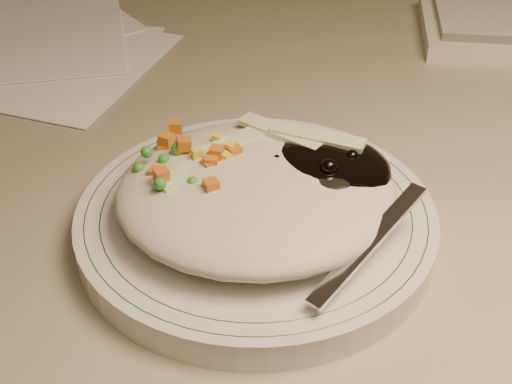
{
  "coord_description": "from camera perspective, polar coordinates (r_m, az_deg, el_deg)",
  "views": [
    {
      "loc": [
        -0.11,
        0.79,
        1.07
      ],
      "look_at": [
        -0.09,
        1.19,
        0.78
      ],
      "focal_mm": 50.0,
      "sensor_mm": 36.0,
      "label": 1
    }
  ],
  "objects": [
    {
      "name": "desk",
      "position": [
        0.8,
        5.9,
        -5.36
      ],
      "size": [
        1.4,
        0.7,
        0.74
      ],
      "color": "gray",
      "rests_on": "ground"
    },
    {
      "name": "plate",
      "position": [
        0.51,
        0.0,
        -2.38
      ],
      "size": [
        0.25,
        0.25,
        0.02
      ],
      "primitive_type": "cylinder",
      "color": "silver",
      "rests_on": "desk"
    },
    {
      "name": "plate_rim",
      "position": [
        0.5,
        0.0,
        -1.48
      ],
      "size": [
        0.24,
        0.24,
        0.0
      ],
      "color": "#144723",
      "rests_on": "plate"
    },
    {
      "name": "meal",
      "position": [
        0.49,
        0.51,
        0.49
      ],
      "size": [
        0.21,
        0.19,
        0.05
      ],
      "color": "#B3A891",
      "rests_on": "plate"
    }
  ]
}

